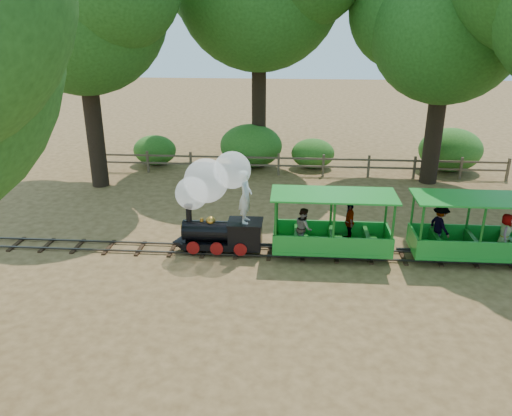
# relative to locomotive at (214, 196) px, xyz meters

# --- Properties ---
(ground) EXTENTS (90.00, 90.00, 0.00)m
(ground) POSITION_rel_locomotive_xyz_m (2.64, -0.07, -1.79)
(ground) COLOR #A27646
(ground) RESTS_ON ground
(track) EXTENTS (22.00, 1.00, 0.10)m
(track) POSITION_rel_locomotive_xyz_m (2.64, -0.07, -1.72)
(track) COLOR #3F3D3A
(track) RESTS_ON ground
(locomotive) EXTENTS (2.78, 1.31, 3.20)m
(locomotive) POSITION_rel_locomotive_xyz_m (0.00, 0.00, 0.00)
(locomotive) COLOR black
(locomotive) RESTS_ON ground
(carriage_front) EXTENTS (3.60, 1.47, 1.87)m
(carriage_front) POSITION_rel_locomotive_xyz_m (3.41, -0.06, -0.99)
(carriage_front) COLOR green
(carriage_front) RESTS_ON track
(carriage_rear) EXTENTS (3.60, 1.47, 1.87)m
(carriage_rear) POSITION_rel_locomotive_xyz_m (7.44, -0.03, -0.98)
(carriage_rear) COLOR green
(carriage_rear) RESTS_ON track
(oak_ne) EXTENTS (7.52, 6.61, 9.37)m
(oak_ne) POSITION_rel_locomotive_xyz_m (8.11, 7.51, 4.88)
(oak_ne) COLOR #2D2116
(oak_ne) RESTS_ON ground
(fence) EXTENTS (18.10, 0.10, 1.00)m
(fence) POSITION_rel_locomotive_xyz_m (2.64, 7.93, -1.21)
(fence) COLOR brown
(fence) RESTS_ON ground
(shrub_west) EXTENTS (2.06, 1.59, 1.43)m
(shrub_west) POSITION_rel_locomotive_xyz_m (-4.36, 9.23, -1.07)
(shrub_west) COLOR #2D6B1E
(shrub_west) RESTS_ON ground
(shrub_mid_w) EXTENTS (2.94, 2.26, 2.03)m
(shrub_mid_w) POSITION_rel_locomotive_xyz_m (0.29, 9.23, -0.77)
(shrub_mid_w) COLOR #2D6B1E
(shrub_mid_w) RESTS_ON ground
(shrub_mid_e) EXTENTS (2.02, 1.56, 1.40)m
(shrub_mid_e) POSITION_rel_locomotive_xyz_m (3.21, 9.23, -1.09)
(shrub_mid_e) COLOR #2D6B1E
(shrub_mid_e) RESTS_ON ground
(shrub_east) EXTENTS (2.89, 2.22, 2.00)m
(shrub_east) POSITION_rel_locomotive_xyz_m (9.49, 9.23, -0.79)
(shrub_east) COLOR #2D6B1E
(shrub_east) RESTS_ON ground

